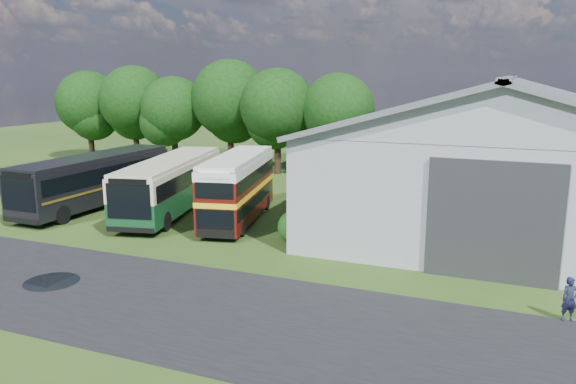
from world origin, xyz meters
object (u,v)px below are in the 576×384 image
at_px(bus_dark_single, 95,179).
at_px(visitor_a, 570,300).
at_px(storage_shed, 505,146).
at_px(bus_maroon_double, 238,189).
at_px(bus_green_single, 171,184).

relative_size(bus_dark_single, visitor_a, 7.67).
relative_size(storage_shed, bus_maroon_double, 2.70).
bearing_deg(storage_shed, bus_dark_single, -162.43).
xyz_separation_m(storage_shed, bus_maroon_double, (-13.90, -7.40, -2.25)).
distance_m(bus_green_single, bus_dark_single, 5.32).
height_order(bus_green_single, visitor_a, bus_green_single).
xyz_separation_m(storage_shed, bus_green_single, (-18.69, -6.96, -2.42)).
height_order(bus_green_single, bus_dark_single, bus_dark_single).
xyz_separation_m(bus_green_single, bus_maroon_double, (4.79, -0.44, 0.17)).
distance_m(bus_green_single, visitor_a, 22.93).
relative_size(storage_shed, bus_green_single, 2.03).
bearing_deg(visitor_a, storage_shed, 76.41).
bearing_deg(bus_dark_single, visitor_a, -14.90).
distance_m(storage_shed, bus_maroon_double, 15.91).
bearing_deg(bus_green_single, storage_shed, 7.64).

